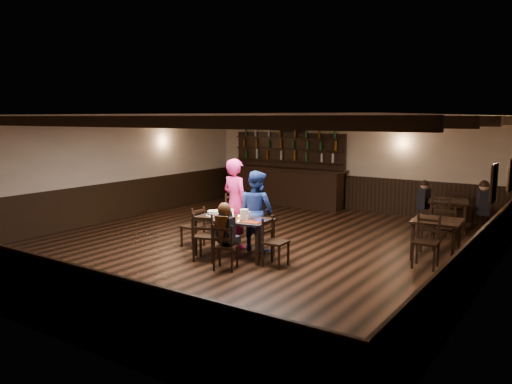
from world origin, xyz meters
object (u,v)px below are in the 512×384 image
Objects in this scene: woman_pink at (235,203)px; cake at (214,213)px; chair_near_left at (205,233)px; dining_table at (234,223)px; chair_near_right at (224,243)px; bar_counter at (285,181)px; man_blue at (256,211)px.

woman_pink is 5.67× the size of cake.
chair_near_left reaches higher than cake.
cake is (-0.46, -0.01, 0.13)m from dining_table.
bar_counter is (-2.57, 6.39, 0.24)m from chair_near_right.
chair_near_left is (-0.24, -0.58, -0.13)m from dining_table.
woman_pink reaches higher than dining_table.
bar_counter is at bearing -54.62° from man_blue.
dining_table is at bearing 136.31° from woman_pink.
bar_counter reaches higher than chair_near_right.
man_blue is 5.01× the size of cake.
chair_near_left is at bearing -68.46° from cake.
chair_near_right is (0.40, -0.82, -0.18)m from dining_table.
dining_table is 0.85× the size of woman_pink.
chair_near_right is at bearing -42.78° from cake.
chair_near_left is 0.57× the size of man_blue.
woman_pink is at bearing 123.33° from dining_table.
cake reaches higher than chair_near_right.
woman_pink is at bearing 119.33° from chair_near_right.
woman_pink reaches higher than cake.
man_blue reaches higher than chair_near_left.
dining_table is 0.93m from chair_near_right.
dining_table is at bearing 90.43° from man_blue.
man_blue is at bearing 73.52° from chair_near_left.
woman_pink is at bearing 82.41° from cake.
chair_near_left is at bearing 84.23° from man_blue.
chair_near_left is 1.11× the size of chair_near_right.
cake is at bearing -178.21° from dining_table.
bar_counter is at bearing 106.94° from cake.
chair_near_left is 0.69m from chair_near_right.
chair_near_right is 6.89m from bar_counter.
woman_pink is (-0.79, 1.40, 0.43)m from chair_near_right.
man_blue is (-0.29, 1.43, 0.33)m from chair_near_right.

